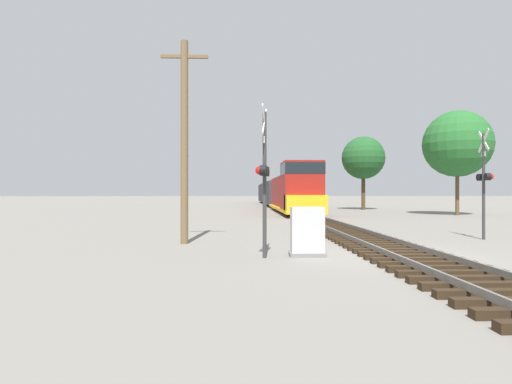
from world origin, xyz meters
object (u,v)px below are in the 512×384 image
object	(u,v)px
relay_cabinet	(307,232)
tree_far_right	(457,144)
crossing_signal_near	(264,173)
tree_mid_background	(363,158)
crossing_signal_far	(484,179)
freight_train	(277,193)
utility_pole	(184,139)

from	to	relation	value
relay_cabinet	tree_far_right	distance (m)	27.63
crossing_signal_near	tree_mid_background	size ratio (longest dim) A/B	0.55
crossing_signal_far	tree_far_right	bearing A→B (deg)	-18.54
tree_mid_background	freight_train	bearing A→B (deg)	133.38
freight_train	tree_far_right	bearing A→B (deg)	-56.25
crossing_signal_near	relay_cabinet	world-z (taller)	crossing_signal_near
relay_cabinet	tree_mid_background	distance (m)	34.95
utility_pole	tree_far_right	bearing A→B (deg)	41.51
crossing_signal_near	crossing_signal_far	bearing A→B (deg)	125.31
utility_pole	tree_mid_background	bearing A→B (deg)	61.49
crossing_signal_near	relay_cabinet	bearing A→B (deg)	110.56
freight_train	tree_mid_background	bearing A→B (deg)	-46.62
freight_train	tree_mid_background	xyz separation A→B (m)	(8.91, -9.43, 3.97)
relay_cabinet	crossing_signal_near	bearing A→B (deg)	-170.24
freight_train	crossing_signal_far	size ratio (longest dim) A/B	11.38
freight_train	tree_mid_background	distance (m)	13.56
crossing_signal_far	tree_far_right	xyz separation A→B (m)	(8.45, 17.42, 3.61)
relay_cabinet	tree_far_right	world-z (taller)	tree_far_right
tree_mid_background	crossing_signal_near	bearing A→B (deg)	-111.81
tree_far_right	tree_mid_background	distance (m)	12.03
tree_far_right	crossing_signal_far	bearing A→B (deg)	-115.89
utility_pole	tree_mid_background	distance (m)	33.47
relay_cabinet	tree_far_right	bearing A→B (deg)	52.44
crossing_signal_near	freight_train	bearing A→B (deg)	-174.88
crossing_signal_near	relay_cabinet	distance (m)	2.25
freight_train	utility_pole	world-z (taller)	utility_pole
utility_pole	tree_far_right	xyz separation A→B (m)	(20.72, 18.33, 2.13)
crossing_signal_far	crossing_signal_near	bearing A→B (deg)	121.86
relay_cabinet	freight_train	bearing A→B (deg)	86.12
freight_train	relay_cabinet	xyz separation A→B (m)	(-2.84, -41.94, -1.13)
crossing_signal_far	utility_pole	distance (m)	12.39
utility_pole	tree_far_right	world-z (taller)	tree_far_right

